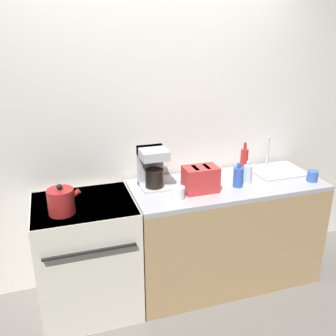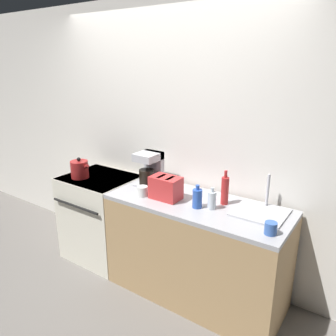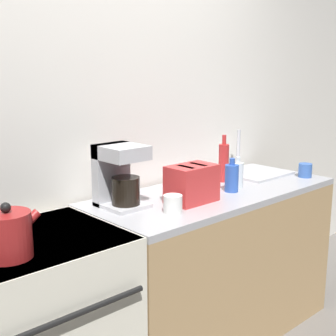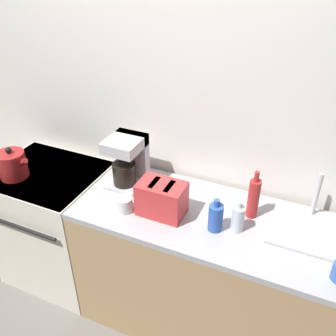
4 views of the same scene
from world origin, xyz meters
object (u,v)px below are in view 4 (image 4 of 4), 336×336
Objects in this scene: bottle_red at (254,198)px; cup_white at (124,204)px; toaster at (162,199)px; coffee_maker at (128,159)px; kettle at (12,165)px; bottle_clear at (238,218)px; bottle_blue at (216,217)px; stove at (56,223)px.

cup_white is (-0.66, -0.25, -0.08)m from bottle_red.
toaster is 2.78× the size of cup_white.
kettle is at bearing -160.13° from coffee_maker.
bottle_red is at bearing -1.31° from coffee_maker.
toaster is 0.89× the size of bottle_red.
bottle_red reaches higher than cup_white.
cup_white is at bearing -170.40° from bottle_clear.
bottle_red reaches higher than bottle_blue.
bottle_clear is at bearing 22.55° from bottle_blue.
bottle_clear is 0.16m from bottle_red.
kettle is 1.02m from toaster.
bottle_red is 3.12× the size of cup_white.
stove is 1.40m from bottle_clear.
bottle_red reaches higher than toaster.
kettle is 0.82m from cup_white.
coffee_maker is at bearing 114.17° from cup_white.
stove is 1.03m from toaster.
cup_white is (0.12, -0.27, -0.12)m from coffee_maker.
coffee_maker is 0.67m from bottle_blue.
bottle_clear is (1.44, 0.09, -0.01)m from kettle.
cup_white reaches higher than stove.
toaster reaches higher than bottle_clear.
coffee_maker is 1.75× the size of bottle_clear.
stove is at bearing 178.89° from bottle_clear.
coffee_maker reaches higher than bottle_red.
kettle is (-0.15, -0.12, 0.53)m from stove.
bottle_red is at bearing 21.33° from toaster.
bottle_clear is 0.62× the size of bottle_red.
kettle is 0.75m from coffee_maker.
coffee_maker reaches higher than stove.
toaster reaches higher than stove.
coffee_maker is at bearing 148.22° from toaster.
kettle reaches higher than bottle_clear.
kettle is at bearing -178.05° from bottle_blue.
coffee_maker reaches higher than toaster.
cup_white is (-0.51, -0.06, -0.04)m from bottle_blue.
bottle_red is at bearing 8.99° from kettle.
kettle is 0.77× the size of bottle_red.
bottle_blue is 0.24m from bottle_red.
toaster is 0.82× the size of coffee_maker.
stove is 4.69× the size of bottle_blue.
stove is 0.84m from cup_white.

